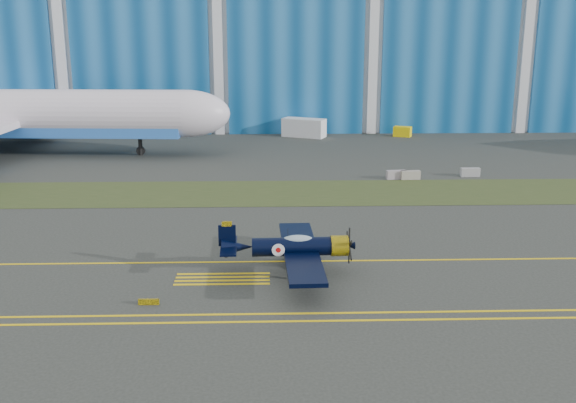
{
  "coord_description": "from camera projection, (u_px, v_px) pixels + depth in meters",
  "views": [
    {
      "loc": [
        -15.03,
        -48.21,
        15.8
      ],
      "look_at": [
        -13.54,
        1.75,
        2.43
      ],
      "focal_mm": 42.0,
      "sensor_mm": 36.0,
      "label": 1
    }
  ],
  "objects": [
    {
      "name": "ground",
      "position": [
        467.0,
        237.0,
        51.07
      ],
      "size": [
        260.0,
        260.0,
        0.0
      ],
      "primitive_type": "plane",
      "color": "#353834",
      "rests_on": "ground"
    },
    {
      "name": "grass_median",
      "position": [
        425.0,
        192.0,
        64.58
      ],
      "size": [
        260.0,
        10.0,
        0.02
      ],
      "primitive_type": "cube",
      "color": "#475128",
      "rests_on": "ground"
    },
    {
      "name": "hangar",
      "position": [
        354.0,
        27.0,
        116.52
      ],
      "size": [
        220.0,
        45.7,
        30.0
      ],
      "color": "silver",
      "rests_on": "ground"
    },
    {
      "name": "taxiway_centreline",
      "position": [
        488.0,
        259.0,
        46.24
      ],
      "size": [
        200.0,
        0.2,
        0.02
      ],
      "primitive_type": "cube",
      "color": "yellow",
      "rests_on": "ground"
    },
    {
      "name": "edge_line_near",
      "position": [
        542.0,
        318.0,
        37.07
      ],
      "size": [
        80.0,
        0.2,
        0.02
      ],
      "primitive_type": "cube",
      "color": "yellow",
      "rests_on": "ground"
    },
    {
      "name": "edge_line_far",
      "position": [
        535.0,
        311.0,
        38.03
      ],
      "size": [
        80.0,
        0.2,
        0.02
      ],
      "primitive_type": "cube",
      "color": "yellow",
      "rests_on": "ground"
    },
    {
      "name": "hold_short_ladder",
      "position": [
        223.0,
        279.0,
        42.73
      ],
      "size": [
        6.0,
        2.4,
        0.02
      ],
      "primitive_type": null,
      "color": "yellow",
      "rests_on": "ground"
    },
    {
      "name": "guard_board_left",
      "position": [
        149.0,
        302.0,
        38.81
      ],
      "size": [
        1.2,
        0.15,
        0.35
      ],
      "primitive_type": "cube",
      "color": "yellow",
      "rests_on": "ground"
    },
    {
      "name": "warbird",
      "position": [
        292.0,
        247.0,
        43.2
      ],
      "size": [
        10.13,
        12.09,
        3.5
      ],
      "rotation": [
        0.0,
        0.0,
        0.03
      ],
      "color": "black",
      "rests_on": "ground"
    },
    {
      "name": "shipping_container",
      "position": [
        304.0,
        128.0,
        95.23
      ],
      "size": [
        6.42,
        4.67,
        2.59
      ],
      "primitive_type": "cube",
      "rotation": [
        0.0,
        0.0,
        -0.43
      ],
      "color": "white",
      "rests_on": "ground"
    },
    {
      "name": "tug",
      "position": [
        402.0,
        132.0,
        95.65
      ],
      "size": [
        2.8,
        2.33,
        1.4
      ],
      "primitive_type": "cube",
      "rotation": [
        0.0,
        0.0,
        -0.41
      ],
      "color": "yellow",
      "rests_on": "ground"
    },
    {
      "name": "barrier_a",
      "position": [
        396.0,
        175.0,
        69.81
      ],
      "size": [
        2.06,
        0.85,
        0.9
      ],
      "primitive_type": "cube",
      "rotation": [
        0.0,
        0.0,
        0.13
      ],
      "color": "gray",
      "rests_on": "ground"
    },
    {
      "name": "barrier_b",
      "position": [
        410.0,
        175.0,
        69.64
      ],
      "size": [
        2.04,
        0.76,
        0.9
      ],
      "primitive_type": "cube",
      "rotation": [
        0.0,
        0.0,
        0.08
      ],
      "color": "gray",
      "rests_on": "ground"
    },
    {
      "name": "barrier_c",
      "position": [
        470.0,
        172.0,
        70.95
      ],
      "size": [
        2.01,
        0.63,
        0.9
      ],
      "primitive_type": "cube",
      "rotation": [
        0.0,
        0.0,
        0.01
      ],
      "color": "#949395",
      "rests_on": "ground"
    }
  ]
}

